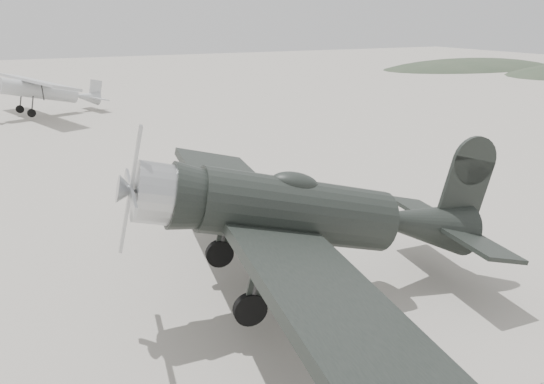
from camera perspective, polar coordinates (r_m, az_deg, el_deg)
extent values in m
plane|color=gray|center=(15.77, -5.66, -6.46)|extent=(160.00, 160.00, 0.00)
ellipsoid|color=#313E2D|center=(76.82, 20.56, 12.43)|extent=(32.00, 16.00, 5.20)
cylinder|color=black|center=(12.33, 2.66, -2.26)|extent=(4.81, 2.06, 1.48)
cone|color=black|center=(13.88, 16.27, -0.37)|extent=(2.90, 1.72, 1.38)
cylinder|color=#A9ACAE|center=(11.65, -12.40, -3.97)|extent=(1.11, 1.42, 1.31)
cone|color=#A9ACAE|center=(11.62, -15.51, -4.29)|extent=(0.44, 0.63, 0.59)
cube|color=#A9ACAE|center=(11.62, -15.15, -4.25)|extent=(0.09, 0.20, 2.75)
ellipsoid|color=black|center=(12.04, 1.76, 0.54)|extent=(1.25, 0.86, 0.49)
cube|color=black|center=(12.24, -0.62, -4.27)|extent=(3.83, 12.87, 0.23)
cube|color=black|center=(14.34, 19.10, 0.17)|extent=(1.72, 4.56, 0.11)
cube|color=black|center=(14.20, 19.99, 3.68)|extent=(1.27, 0.27, 1.90)
cylinder|color=black|center=(11.59, -0.46, -13.77)|extent=(0.74, 0.26, 0.72)
cylinder|color=black|center=(13.99, -4.05, -7.79)|extent=(0.74, 0.26, 0.72)
cylinder|color=#333333|center=(11.22, -0.47, -10.71)|extent=(0.13, 0.13, 1.48)
cylinder|color=#333333|center=(13.69, -4.12, -5.13)|extent=(0.13, 0.13, 1.48)
cylinder|color=black|center=(14.66, 19.72, -1.61)|extent=(0.24, 0.11, 0.23)
cylinder|color=#A5A9AB|center=(39.87, -23.75, 9.94)|extent=(5.12, 2.58, 1.07)
cone|color=#A5A9AB|center=(41.15, -19.29, 10.68)|extent=(1.96, 1.46, 0.97)
cube|color=#A5A9AB|center=(39.67, -24.39, 10.70)|extent=(5.06, 10.70, 0.17)
cube|color=#A5A9AB|center=(41.34, -18.68, 10.84)|extent=(1.85, 3.40, 0.08)
cube|color=#A5A9AB|center=(41.32, -18.65, 11.73)|extent=(0.85, 0.34, 1.26)
cylinder|color=black|center=(38.83, -23.97, 7.51)|extent=(0.56, 0.30, 0.54)
cylinder|color=black|center=(40.82, -25.03, 7.83)|extent=(0.56, 0.30, 0.54)
cylinder|color=#333333|center=(38.74, -24.08, 8.30)|extent=(0.11, 0.11, 1.16)
cylinder|color=#333333|center=(40.73, -25.14, 8.59)|extent=(0.11, 0.11, 1.16)
cylinder|color=black|center=(41.47, -18.39, 10.42)|extent=(0.19, 0.12, 0.17)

